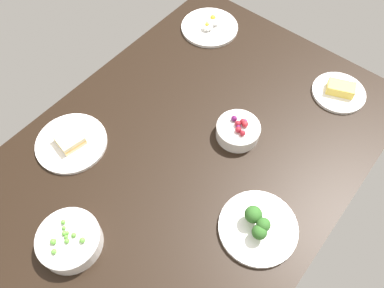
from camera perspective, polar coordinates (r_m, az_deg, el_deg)
dining_table at (r=117.49cm, az=0.00°, el=-1.04°), size 127.56×91.69×4.00cm
plate_sandwich at (r=121.29cm, az=-17.76°, el=0.30°), size 21.77×21.77×4.35cm
bowl_berries at (r=116.81cm, az=6.95°, el=2.05°), size 13.59×13.59×6.46cm
plate_broccoli at (r=104.38cm, az=9.90°, el=-12.13°), size 21.42×21.42×7.73cm
plate_eggs at (r=150.30cm, az=2.70°, el=17.29°), size 21.45×21.45×4.85cm
plate_cheese at (r=136.49cm, az=21.29°, el=7.39°), size 17.68×17.68×4.30cm
bowl_peas at (r=105.45cm, az=-17.97°, el=-13.63°), size 16.59×16.59×6.48cm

